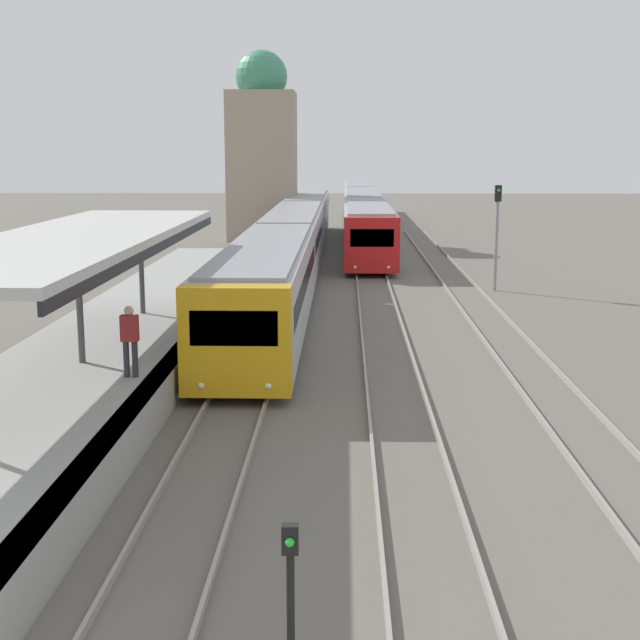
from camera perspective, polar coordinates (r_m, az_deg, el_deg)
platform_canopy at (r=22.25m, az=-15.23°, el=4.99°), size 4.00×16.77×3.16m
person_on_platform at (r=20.83m, az=-12.08°, el=-1.06°), size 0.40×0.22×1.66m
train_near at (r=46.00m, az=-1.69°, el=5.34°), size 2.72×50.29×3.06m
train_far at (r=66.85m, az=2.72°, el=7.06°), size 2.70×48.47×3.06m
signal_post_near at (r=11.01m, az=-1.91°, el=-16.26°), size 0.20×0.21×1.81m
signal_mast_far at (r=39.69m, az=11.26°, el=6.03°), size 0.28×0.29×4.61m
distant_domed_building at (r=61.77m, az=-3.72°, el=10.73°), size 4.53×4.53×12.66m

